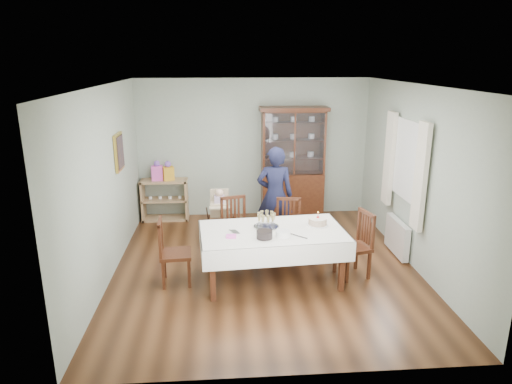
{
  "coord_description": "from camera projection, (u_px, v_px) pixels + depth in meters",
  "views": [
    {
      "loc": [
        -0.62,
        -6.33,
        3.05
      ],
      "look_at": [
        -0.12,
        0.2,
        1.13
      ],
      "focal_mm": 32.0,
      "sensor_mm": 36.0,
      "label": 1
    }
  ],
  "objects": [
    {
      "name": "plate_stack_dark",
      "position": [
        264.0,
        235.0,
        6.03
      ],
      "size": [
        0.28,
        0.28,
        0.1
      ],
      "primitive_type": "cylinder",
      "rotation": [
        0.0,
        0.0,
        -0.4
      ],
      "color": "black",
      "rests_on": "dining_table"
    },
    {
      "name": "champagne_tray",
      "position": [
        266.0,
        223.0,
        6.41
      ],
      "size": [
        0.36,
        0.36,
        0.22
      ],
      "color": "silver",
      "rests_on": "dining_table"
    },
    {
      "name": "birthday_cake",
      "position": [
        318.0,
        222.0,
        6.5
      ],
      "size": [
        0.3,
        0.3,
        0.21
      ],
      "color": "white",
      "rests_on": "dining_table"
    },
    {
      "name": "picture_frame",
      "position": [
        119.0,
        152.0,
        7.1
      ],
      "size": [
        0.04,
        0.48,
        0.58
      ],
      "primitive_type": "cube",
      "color": "gold",
      "rests_on": "room_shell"
    },
    {
      "name": "china_cabinet",
      "position": [
        293.0,
        162.0,
        8.86
      ],
      "size": [
        1.3,
        0.48,
        2.18
      ],
      "color": "#4A2612",
      "rests_on": "floor"
    },
    {
      "name": "high_chair",
      "position": [
        220.0,
        222.0,
        7.79
      ],
      "size": [
        0.42,
        0.42,
        0.95
      ],
      "rotation": [
        0.0,
        0.0,
        -0.01
      ],
      "color": "black",
      "rests_on": "floor"
    },
    {
      "name": "chair_end_left",
      "position": [
        175.0,
        264.0,
        6.38
      ],
      "size": [
        0.45,
        0.45,
        0.94
      ],
      "rotation": [
        0.0,
        0.0,
        1.64
      ],
      "color": "#4A2612",
      "rests_on": "floor"
    },
    {
      "name": "radiator",
      "position": [
        397.0,
        237.0,
        7.32
      ],
      "size": [
        0.1,
        0.8,
        0.55
      ],
      "primitive_type": "cube",
      "color": "white",
      "rests_on": "floor"
    },
    {
      "name": "chair_far_right",
      "position": [
        288.0,
        239.0,
        7.3
      ],
      "size": [
        0.46,
        0.46,
        0.91
      ],
      "rotation": [
        0.0,
        0.0,
        -0.13
      ],
      "color": "#4A2612",
      "rests_on": "floor"
    },
    {
      "name": "gift_bag_pink",
      "position": [
        157.0,
        172.0,
        8.71
      ],
      "size": [
        0.21,
        0.14,
        0.39
      ],
      "color": "#F75BCA",
      "rests_on": "sideboard"
    },
    {
      "name": "curtain_right",
      "position": [
        389.0,
        159.0,
        7.59
      ],
      "size": [
        0.07,
        0.3,
        1.55
      ],
      "primitive_type": "cube",
      "color": "silver",
      "rests_on": "room_shell"
    },
    {
      "name": "curtain_left",
      "position": [
        421.0,
        177.0,
        6.4
      ],
      "size": [
        0.07,
        0.3,
        1.55
      ],
      "primitive_type": "cube",
      "color": "silver",
      "rests_on": "room_shell"
    },
    {
      "name": "chair_far_left",
      "position": [
        236.0,
        240.0,
        7.24
      ],
      "size": [
        0.52,
        0.52,
        0.96
      ],
      "rotation": [
        0.0,
        0.0,
        0.24
      ],
      "color": "#4A2612",
      "rests_on": "floor"
    },
    {
      "name": "sideboard",
      "position": [
        165.0,
        200.0,
        8.9
      ],
      "size": [
        0.9,
        0.38,
        0.8
      ],
      "color": "tan",
      "rests_on": "floor"
    },
    {
      "name": "dining_table",
      "position": [
        272.0,
        255.0,
        6.43
      ],
      "size": [
        2.08,
        1.3,
        0.76
      ],
      "rotation": [
        0.0,
        0.0,
        0.08
      ],
      "color": "#4A2612",
      "rests_on": "floor"
    },
    {
      "name": "chair_end_right",
      "position": [
        353.0,
        257.0,
        6.6
      ],
      "size": [
        0.53,
        0.53,
        0.96
      ],
      "rotation": [
        0.0,
        0.0,
        -1.32
      ],
      "color": "#4A2612",
      "rests_on": "floor"
    },
    {
      "name": "room_shell",
      "position": [
        262.0,
        150.0,
        6.99
      ],
      "size": [
        5.0,
        5.0,
        5.0
      ],
      "color": "#9EAA99",
      "rests_on": "floor"
    },
    {
      "name": "cutlery",
      "position": [
        232.0,
        232.0,
        6.26
      ],
      "size": [
        0.17,
        0.2,
        0.01
      ],
      "primitive_type": null,
      "rotation": [
        0.0,
        0.0,
        0.39
      ],
      "color": "silver",
      "rests_on": "dining_table"
    },
    {
      "name": "gift_bag_orange",
      "position": [
        168.0,
        172.0,
        8.73
      ],
      "size": [
        0.24,
        0.21,
        0.37
      ],
      "color": "gold",
      "rests_on": "sideboard"
    },
    {
      "name": "floor",
      "position": [
        265.0,
        266.0,
        6.96
      ],
      "size": [
        5.0,
        5.0,
        0.0
      ],
      "primitive_type": "plane",
      "color": "#593319",
      "rests_on": "ground"
    },
    {
      "name": "napkin_stack",
      "position": [
        231.0,
        236.0,
        6.09
      ],
      "size": [
        0.14,
        0.14,
        0.02
      ],
      "primitive_type": "cube",
      "rotation": [
        0.0,
        0.0,
        -0.06
      ],
      "color": "#F75BCA",
      "rests_on": "dining_table"
    },
    {
      "name": "woman",
      "position": [
        275.0,
        195.0,
        7.66
      ],
      "size": [
        0.63,
        0.44,
        1.67
      ],
      "primitive_type": "imported",
      "rotation": [
        0.0,
        0.0,
        3.08
      ],
      "color": "black",
      "rests_on": "floor"
    },
    {
      "name": "plate_stack_white",
      "position": [
        283.0,
        234.0,
        6.08
      ],
      "size": [
        0.25,
        0.25,
        0.09
      ],
      "primitive_type": "cylinder",
      "rotation": [
        0.0,
        0.0,
        0.31
      ],
      "color": "white",
      "rests_on": "dining_table"
    },
    {
      "name": "cake_knife",
      "position": [
        298.0,
        236.0,
        6.1
      ],
      "size": [
        0.23,
        0.23,
        0.01
      ],
      "primitive_type": "cube",
      "rotation": [
        0.0,
        0.0,
        -0.77
      ],
      "color": "silver",
      "rests_on": "dining_table"
    },
    {
      "name": "window",
      "position": [
        408.0,
        161.0,
        6.97
      ],
      "size": [
        0.04,
        1.02,
        1.22
      ],
      "primitive_type": "cube",
      "color": "white",
      "rests_on": "room_shell"
    }
  ]
}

